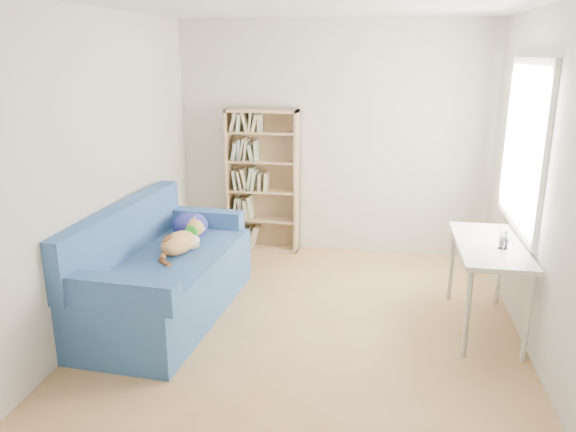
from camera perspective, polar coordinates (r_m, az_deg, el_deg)
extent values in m
plane|color=#A87F4C|center=(4.89, 2.01, -11.07)|extent=(4.00, 4.00, 0.00)
cube|color=silver|center=(6.40, 4.51, 7.75)|extent=(3.50, 0.04, 2.60)
cube|color=silver|center=(2.56, -3.67, -5.54)|extent=(3.50, 0.04, 2.60)
cube|color=silver|center=(4.98, -18.30, 4.49)|extent=(0.04, 4.00, 2.60)
cube|color=silver|center=(4.57, 24.51, 2.84)|extent=(0.04, 4.00, 2.60)
cube|color=white|center=(4.36, 2.37, 20.92)|extent=(3.50, 4.00, 0.04)
cube|color=white|center=(5.11, 23.09, 6.58)|extent=(0.01, 1.20, 1.30)
cube|color=navy|center=(5.10, -12.23, -7.18)|extent=(1.07, 2.05, 0.50)
cube|color=navy|center=(5.08, -16.58, -1.66)|extent=(0.31, 2.00, 0.49)
cube|color=navy|center=(5.77, -9.18, -0.40)|extent=(0.95, 0.24, 0.22)
cube|color=navy|center=(4.20, -17.06, -7.44)|extent=(0.95, 0.24, 0.22)
cube|color=navy|center=(4.99, -12.20, -4.34)|extent=(1.04, 1.89, 0.06)
ellipsoid|color=navy|center=(5.54, -9.89, -0.96)|extent=(0.34, 0.37, 0.25)
ellipsoid|color=#AA6113|center=(5.02, -11.08, -2.71)|extent=(0.29, 0.47, 0.18)
ellipsoid|color=silver|center=(5.12, -9.89, -2.53)|extent=(0.16, 0.21, 0.11)
ellipsoid|color=#3D2110|center=(4.97, -11.67, -2.42)|extent=(0.16, 0.24, 0.09)
sphere|color=#AA6113|center=(5.28, -9.68, -1.17)|extent=(0.16, 0.16, 0.16)
cone|color=#AA6113|center=(5.30, -9.81, -0.26)|extent=(0.07, 0.07, 0.08)
cone|color=#AA6113|center=(5.24, -10.07, -0.49)|extent=(0.07, 0.07, 0.08)
cylinder|color=green|center=(5.22, -10.01, -1.65)|extent=(0.13, 0.05, 0.13)
cylinder|color=#3D2110|center=(4.81, -12.36, -4.11)|extent=(0.09, 0.18, 0.06)
cube|color=tan|center=(6.56, -5.97, 3.63)|extent=(0.03, 0.25, 1.64)
cube|color=tan|center=(6.39, 0.88, 3.40)|extent=(0.03, 0.25, 1.64)
cube|color=tan|center=(6.33, -2.68, 10.64)|extent=(0.82, 0.25, 0.03)
cube|color=tan|center=(6.69, -2.50, -3.21)|extent=(0.82, 0.25, 0.03)
cube|color=tan|center=(6.57, -2.37, 3.75)|extent=(0.82, 0.02, 1.64)
cube|color=white|center=(4.87, 19.82, -2.86)|extent=(0.53, 1.16, 0.04)
cylinder|color=silver|center=(5.53, 20.75, -4.84)|extent=(0.04, 0.04, 0.71)
cylinder|color=silver|center=(4.58, 23.17, -9.56)|extent=(0.04, 0.04, 0.71)
cylinder|color=silver|center=(5.46, 16.29, -4.69)|extent=(0.04, 0.04, 0.71)
cylinder|color=silver|center=(4.49, 17.75, -9.49)|extent=(0.04, 0.04, 0.71)
cylinder|color=white|center=(4.77, 21.04, -2.58)|extent=(0.08, 0.08, 0.09)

